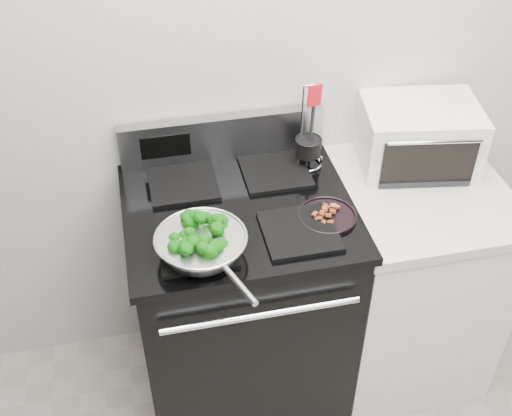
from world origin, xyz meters
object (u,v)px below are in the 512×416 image
object	(u,v)px
gas_range	(241,298)
skillet	(202,244)
utensil_holder	(308,151)
bacon_plate	(327,213)
toaster_oven	(418,136)

from	to	relation	value
gas_range	skillet	distance (m)	0.57
skillet	utensil_holder	xyz separation A→B (m)	(0.46, 0.40, 0.01)
gas_range	skillet	xyz separation A→B (m)	(-0.16, -0.21, 0.51)
gas_range	skillet	bearing A→B (deg)	-126.84
bacon_plate	toaster_oven	bearing A→B (deg)	32.50
toaster_oven	utensil_holder	bearing A→B (deg)	-175.16
bacon_plate	utensil_holder	world-z (taller)	utensil_holder
utensil_holder	bacon_plate	bearing A→B (deg)	-105.45
bacon_plate	gas_range	bearing A→B (deg)	157.26
gas_range	utensil_holder	size ratio (longest dim) A/B	3.32
bacon_plate	utensil_holder	xyz separation A→B (m)	(0.02, 0.31, 0.04)
skillet	bacon_plate	distance (m)	0.45
gas_range	toaster_oven	xyz separation A→B (m)	(0.71, 0.16, 0.55)
utensil_holder	skillet	bearing A→B (deg)	-150.73
utensil_holder	toaster_oven	xyz separation A→B (m)	(0.42, -0.03, 0.03)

